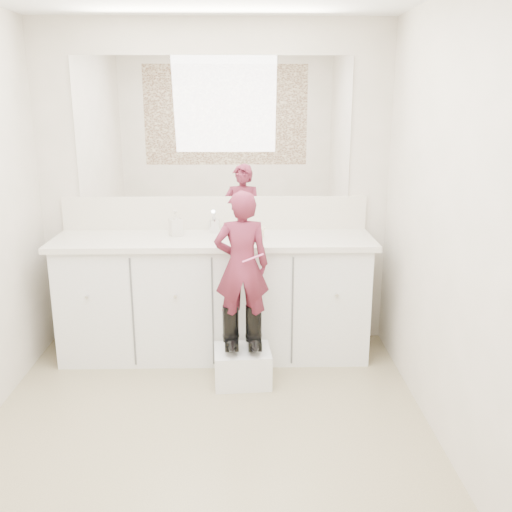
{
  "coord_description": "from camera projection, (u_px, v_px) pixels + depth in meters",
  "views": [
    {
      "loc": [
        0.22,
        -2.74,
        1.84
      ],
      "look_at": [
        0.3,
        0.91,
        0.84
      ],
      "focal_mm": 40.0,
      "sensor_mm": 36.0,
      "label": 1
    }
  ],
  "objects": [
    {
      "name": "floor",
      "position": [
        205.0,
        447.0,
        3.13
      ],
      "size": [
        3.0,
        3.0,
        0.0
      ],
      "primitive_type": "plane",
      "color": "#7F7153",
      "rests_on": "ground"
    },
    {
      "name": "wall_back",
      "position": [
        215.0,
        188.0,
        4.25
      ],
      "size": [
        2.6,
        0.0,
        2.6
      ],
      "primitive_type": "plane",
      "rotation": [
        1.57,
        0.0,
        0.0
      ],
      "color": "#BDB6A1",
      "rests_on": "floor"
    },
    {
      "name": "wall_front",
      "position": [
        153.0,
        378.0,
        1.36
      ],
      "size": [
        2.6,
        0.0,
        2.6
      ],
      "primitive_type": "plane",
      "rotation": [
        -1.57,
        0.0,
        0.0
      ],
      "color": "#BDB6A1",
      "rests_on": "floor"
    },
    {
      "name": "wall_right",
      "position": [
        461.0,
        233.0,
        2.83
      ],
      "size": [
        0.0,
        3.0,
        3.0
      ],
      "primitive_type": "plane",
      "rotation": [
        1.57,
        0.0,
        -1.57
      ],
      "color": "#BDB6A1",
      "rests_on": "floor"
    },
    {
      "name": "vanity_cabinet",
      "position": [
        215.0,
        299.0,
        4.2
      ],
      "size": [
        2.2,
        0.55,
        0.85
      ],
      "primitive_type": "cube",
      "color": "silver",
      "rests_on": "floor"
    },
    {
      "name": "countertop",
      "position": [
        213.0,
        240.0,
        4.06
      ],
      "size": [
        2.28,
        0.58,
        0.04
      ],
      "primitive_type": "cube",
      "color": "beige",
      "rests_on": "vanity_cabinet"
    },
    {
      "name": "backsplash",
      "position": [
        215.0,
        213.0,
        4.29
      ],
      "size": [
        2.28,
        0.03,
        0.25
      ],
      "primitive_type": "cube",
      "color": "beige",
      "rests_on": "countertop"
    },
    {
      "name": "mirror",
      "position": [
        213.0,
        128.0,
        4.13
      ],
      "size": [
        2.0,
        0.02,
        1.0
      ],
      "primitive_type": "cube",
      "color": "white",
      "rests_on": "wall_back"
    },
    {
      "name": "dot_panel",
      "position": [
        143.0,
        190.0,
        1.25
      ],
      "size": [
        2.0,
        0.01,
        1.2
      ],
      "primitive_type": "cube",
      "color": "#472819",
      "rests_on": "wall_front"
    },
    {
      "name": "faucet",
      "position": [
        214.0,
        226.0,
        4.2
      ],
      "size": [
        0.08,
        0.08,
        0.1
      ],
      "primitive_type": "cylinder",
      "color": "silver",
      "rests_on": "countertop"
    },
    {
      "name": "cup",
      "position": [
        259.0,
        233.0,
        4.03
      ],
      "size": [
        0.1,
        0.1,
        0.08
      ],
      "primitive_type": "imported",
      "rotation": [
        0.0,
        0.0,
        -0.17
      ],
      "color": "#F1E9C0",
      "rests_on": "countertop"
    },
    {
      "name": "soap_bottle",
      "position": [
        175.0,
        223.0,
        4.09
      ],
      "size": [
        0.11,
        0.11,
        0.18
      ],
      "primitive_type": "imported",
      "rotation": [
        0.0,
        0.0,
        0.43
      ],
      "color": "beige",
      "rests_on": "countertop"
    },
    {
      "name": "step_stool",
      "position": [
        242.0,
        366.0,
        3.81
      ],
      "size": [
        0.39,
        0.33,
        0.24
      ],
      "primitive_type": "cube",
      "rotation": [
        0.0,
        0.0,
        0.07
      ],
      "color": "silver",
      "rests_on": "floor"
    },
    {
      "name": "boot_left",
      "position": [
        231.0,
        328.0,
        3.75
      ],
      "size": [
        0.13,
        0.21,
        0.31
      ],
      "primitive_type": null,
      "rotation": [
        0.0,
        0.0,
        0.07
      ],
      "color": "black",
      "rests_on": "step_stool"
    },
    {
      "name": "boot_right",
      "position": [
        254.0,
        328.0,
        3.75
      ],
      "size": [
        0.13,
        0.21,
        0.31
      ],
      "primitive_type": null,
      "rotation": [
        0.0,
        0.0,
        0.07
      ],
      "color": "black",
      "rests_on": "step_stool"
    },
    {
      "name": "toddler",
      "position": [
        242.0,
        265.0,
        3.64
      ],
      "size": [
        0.37,
        0.25,
        0.97
      ],
      "primitive_type": "imported",
      "rotation": [
        0.0,
        0.0,
        3.21
      ],
      "color": "#952D52",
      "rests_on": "step_stool"
    },
    {
      "name": "toothbrush",
      "position": [
        253.0,
        258.0,
        3.55
      ],
      "size": [
        0.14,
        0.02,
        0.06
      ],
      "primitive_type": "cylinder",
      "rotation": [
        0.0,
        1.22,
        0.07
      ],
      "color": "pink",
      "rests_on": "toddler"
    }
  ]
}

